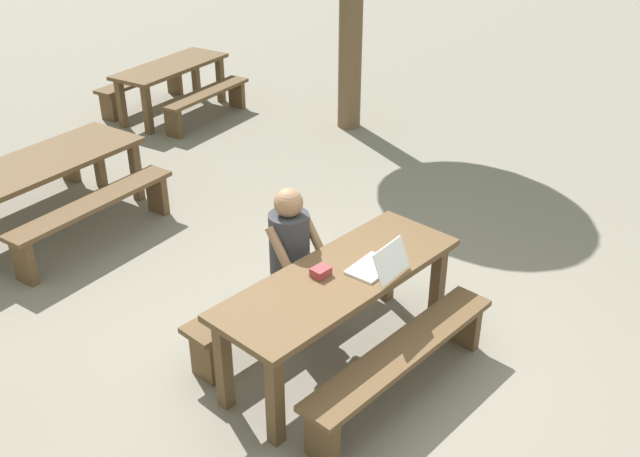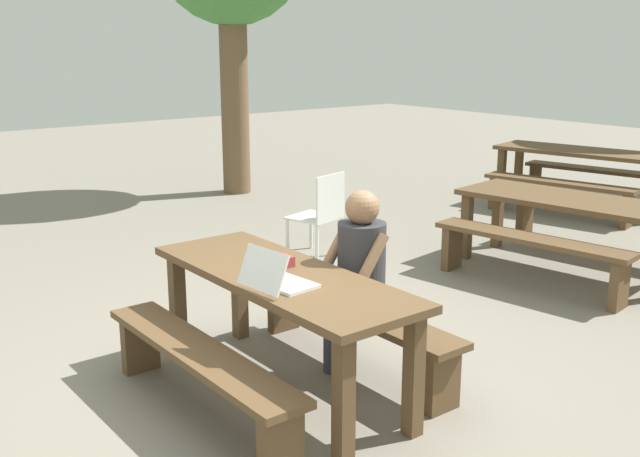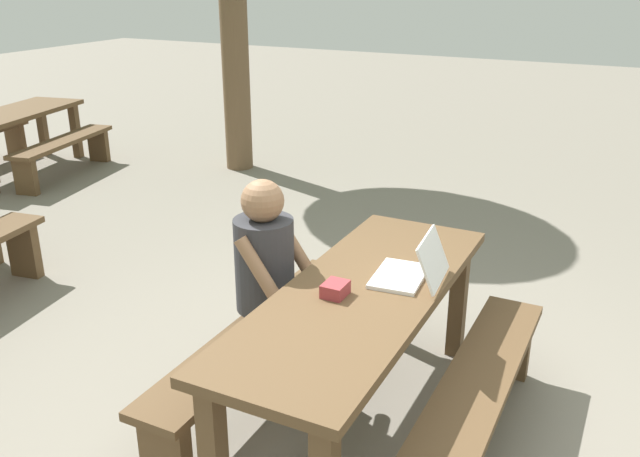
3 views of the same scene
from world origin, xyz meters
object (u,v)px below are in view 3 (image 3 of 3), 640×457
at_px(picnic_table_front, 360,313).
at_px(picnic_table_mid, 14,122).
at_px(small_pouch, 335,289).
at_px(laptop, 413,269).
at_px(person_seated, 270,273).

distance_m(picnic_table_front, picnic_table_mid, 5.83).
relative_size(picnic_table_front, small_pouch, 15.56).
bearing_deg(picnic_table_mid, picnic_table_front, -126.39).
distance_m(laptop, picnic_table_mid, 5.92).
bearing_deg(laptop, person_seated, -84.47).
distance_m(laptop, small_pouch, 0.42).
distance_m(picnic_table_front, small_pouch, 0.21).
xyz_separation_m(picnic_table_front, person_seated, (0.07, 0.55, 0.07)).
bearing_deg(small_pouch, person_seated, 68.53).
bearing_deg(picnic_table_mid, person_seated, -128.15).
height_order(small_pouch, person_seated, person_seated).
relative_size(picnic_table_front, picnic_table_mid, 1.10).
bearing_deg(laptop, picnic_table_mid, -117.56).
xyz_separation_m(laptop, picnic_table_mid, (2.25, 5.47, -0.25)).
relative_size(picnic_table_front, laptop, 5.23).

